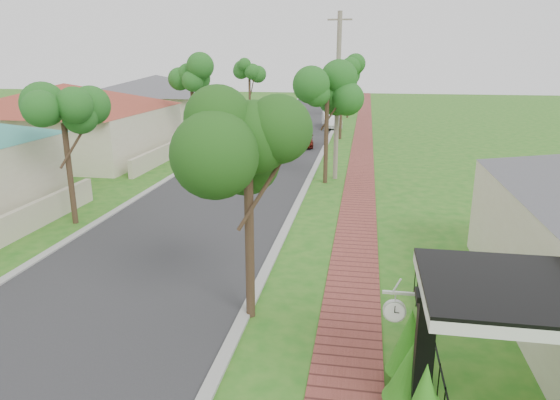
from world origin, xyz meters
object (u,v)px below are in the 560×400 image
Objects in this scene: parked_car_red at (302,137)px; near_tree at (248,153)px; porch_post at (422,367)px; utility_pole at (337,97)px; parked_car_white at (332,120)px; station_clock at (395,309)px.

near_tree reaches higher than parked_car_red.
porch_post is at bearing -86.08° from parked_car_red.
porch_post is 18.40m from utility_pole.
porch_post is at bearing -40.06° from near_tree.
parked_car_white is at bearing 94.60° from utility_pole.
utility_pole is at bearing 96.89° from station_clock.
parked_car_red is 5.54× the size of station_clock.
parked_car_white is at bearing 95.70° from station_clock.
utility_pole is (2.94, -9.49, 3.57)m from parked_car_red.
near_tree is at bearing 139.94° from porch_post.
near_tree reaches higher than porch_post.
utility_pole reaches higher than near_tree.
station_clock is (5.06, -27.04, 1.31)m from parked_car_red.
near_tree reaches higher than parked_car_white.
near_tree is at bearing 139.81° from station_clock.
porch_post is 1.04m from station_clock.
parked_car_red is (-5.55, 27.44, -0.48)m from porch_post.
parked_car_white is 19.51m from utility_pole.
near_tree is 14.85m from utility_pole.
porch_post reaches higher than parked_car_red.
near_tree is at bearing -94.40° from utility_pole.
utility_pole reaches higher than parked_car_white.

